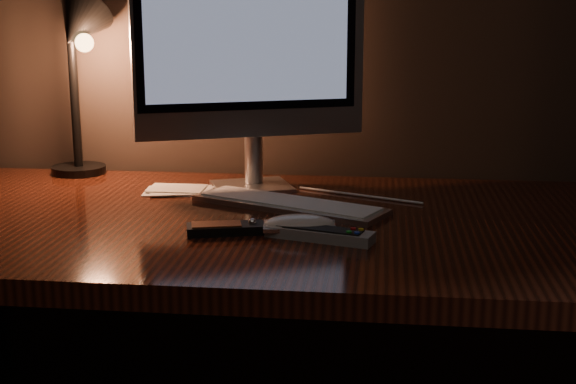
# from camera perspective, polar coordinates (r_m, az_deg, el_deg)

# --- Properties ---
(desk) EXTENTS (1.60, 0.75, 0.75)m
(desk) POSITION_cam_1_polar(r_m,az_deg,el_deg) (1.55, -0.42, -5.79)
(desk) COLOR #3E190E
(desk) RESTS_ON ground
(monitor) EXTENTS (0.45, 0.21, 0.50)m
(monitor) POSITION_cam_1_polar(r_m,az_deg,el_deg) (1.64, -2.72, 10.40)
(monitor) COLOR silver
(monitor) RESTS_ON desk
(keyboard) EXTENTS (0.39, 0.26, 0.01)m
(keyboard) POSITION_cam_1_polar(r_m,az_deg,el_deg) (1.51, 0.07, -0.85)
(keyboard) COLOR silver
(keyboard) RESTS_ON desk
(mouse) EXTENTS (0.13, 0.08, 0.02)m
(mouse) POSITION_cam_1_polar(r_m,az_deg,el_deg) (1.34, 0.82, -2.51)
(mouse) COLOR white
(mouse) RESTS_ON desk
(media_remote) EXTENTS (0.14, 0.08, 0.02)m
(media_remote) POSITION_cam_1_polar(r_m,az_deg,el_deg) (1.35, -4.45, -2.59)
(media_remote) COLOR black
(media_remote) RESTS_ON desk
(tv_remote) EXTENTS (0.18, 0.09, 0.02)m
(tv_remote) POSITION_cam_1_polar(r_m,az_deg,el_deg) (1.31, 2.28, -2.98)
(tv_remote) COLOR gray
(tv_remote) RESTS_ON desk
(papers) EXTENTS (0.15, 0.11, 0.01)m
(papers) POSITION_cam_1_polar(r_m,az_deg,el_deg) (1.66, -7.79, 0.13)
(papers) COLOR white
(papers) RESTS_ON desk
(desk_lamp) EXTENTS (0.19, 0.21, 0.41)m
(desk_lamp) POSITION_cam_1_polar(r_m,az_deg,el_deg) (1.81, -14.74, 9.58)
(desk_lamp) COLOR black
(desk_lamp) RESTS_ON desk
(cable) EXTENTS (0.54, 0.16, 0.00)m
(cable) POSITION_cam_1_polar(r_m,az_deg,el_deg) (1.60, -0.17, -0.26)
(cable) COLOR white
(cable) RESTS_ON desk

